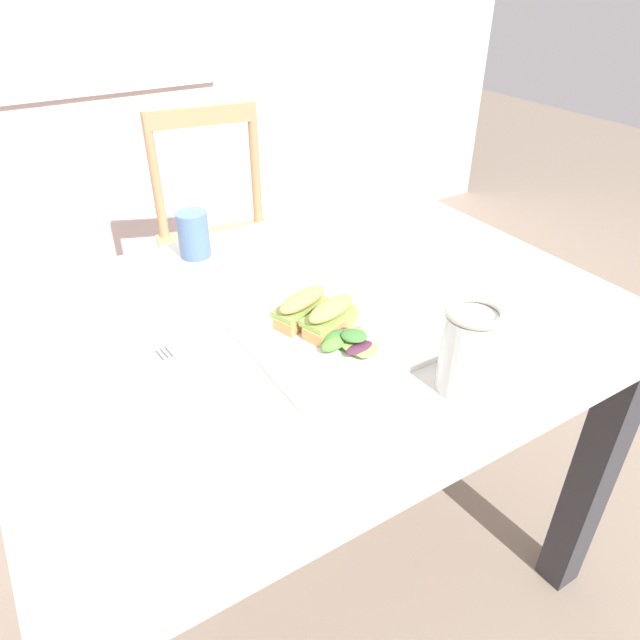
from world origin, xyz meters
The scene contains 11 objects.
ground_plane centered at (0.00, 0.00, 0.00)m, with size 9.08×9.08×0.00m, color #7A6B5B.
dining_table centered at (0.13, -0.05, 0.60)m, with size 1.10×0.83×0.74m.
chair_wooden_far centered at (0.33, 0.88, 0.45)m, with size 0.46×0.46×0.87m.
plate_lunch centered at (0.11, -0.14, 0.74)m, with size 0.27×0.27×0.01m, color white.
sandwich_half_front centered at (0.11, -0.12, 0.78)m, with size 0.11×0.08×0.06m.
sandwich_half_back centered at (0.09, -0.07, 0.78)m, with size 0.11×0.08×0.06m.
salad_mixed_greens centered at (0.11, -0.18, 0.76)m, with size 0.10×0.11×0.03m.
napkin_folded centered at (-0.14, -0.11, 0.74)m, with size 0.10×0.25×0.00m, color white.
fork_on_napkin centered at (-0.14, -0.09, 0.75)m, with size 0.03×0.19×0.00m.
mason_jar_iced_tea centered at (0.21, -0.35, 0.80)m, with size 0.09×0.09×0.14m.
cup_extra_side centered at (0.03, 0.28, 0.79)m, with size 0.07×0.07×0.10m, color #4C6B93.
Camera 1 is at (-0.33, -0.81, 1.30)m, focal length 32.51 mm.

